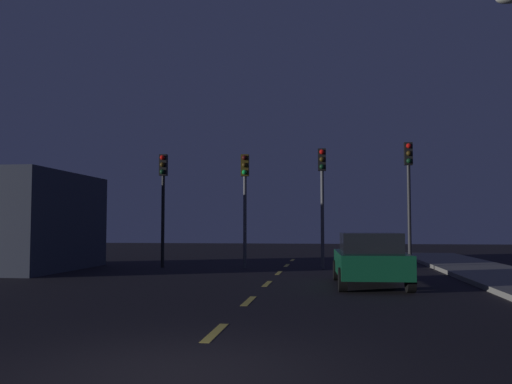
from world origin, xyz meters
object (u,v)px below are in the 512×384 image
object	(u,v)px
traffic_signal_center_left	(245,188)
traffic_signal_center_right	(322,184)
traffic_signal_far_left	(163,188)
traffic_signal_far_right	(409,180)
car_stopped_ahead	(370,259)

from	to	relation	value
traffic_signal_center_left	traffic_signal_center_right	bearing A→B (deg)	0.01
traffic_signal_far_left	traffic_signal_far_right	xyz separation A→B (m)	(10.06, 0.00, 0.20)
traffic_signal_far_left	traffic_signal_far_right	bearing A→B (deg)	0.00
traffic_signal_far_right	traffic_signal_center_left	bearing A→B (deg)	-179.99
traffic_signal_far_left	traffic_signal_center_left	xyz separation A→B (m)	(3.48, -0.00, -0.04)
traffic_signal_center_right	traffic_signal_far_right	bearing A→B (deg)	0.01
traffic_signal_far_left	car_stopped_ahead	world-z (taller)	traffic_signal_far_left
traffic_signal_far_left	car_stopped_ahead	size ratio (longest dim) A/B	1.11
traffic_signal_center_left	traffic_signal_far_right	bearing A→B (deg)	0.01
traffic_signal_far_left	traffic_signal_center_right	size ratio (longest dim) A/B	0.98
traffic_signal_far_left	traffic_signal_center_left	bearing A→B (deg)	-0.00
traffic_signal_center_right	car_stopped_ahead	distance (m)	6.73
traffic_signal_far_left	traffic_signal_far_right	world-z (taller)	traffic_signal_far_right
traffic_signal_far_left	traffic_signal_center_left	distance (m)	3.48
traffic_signal_center_left	car_stopped_ahead	size ratio (longest dim) A/B	1.10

